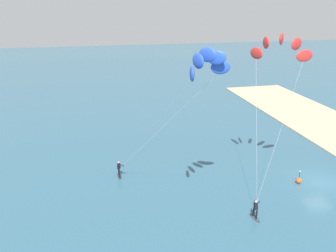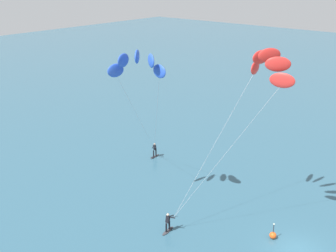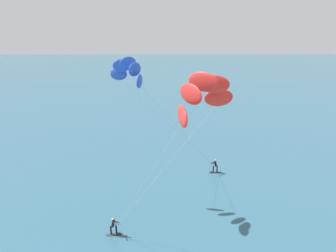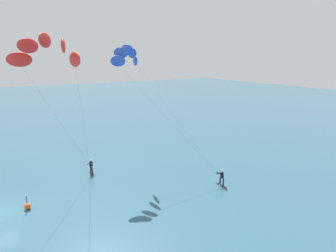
# 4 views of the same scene
# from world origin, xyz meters

# --- Properties ---
(kitesurfer_nearshore) EXTENTS (11.34, 8.67, 14.17)m
(kitesurfer_nearshore) POSITION_xyz_m (-2.68, 13.78, 12.45)
(kitesurfer_nearshore) COLOR #333338
(kitesurfer_nearshore) RESTS_ON ground
(kitesurfer_mid_water) EXTENTS (9.36, 7.40, 14.59)m
(kitesurfer_mid_water) POSITION_xyz_m (1.80, 4.94, 12.84)
(kitesurfer_mid_water) COLOR #333338
(kitesurfer_mid_water) RESTS_ON ground
(marker_buoy) EXTENTS (0.56, 0.56, 1.38)m
(marker_buoy) POSITION_xyz_m (0.28, 2.25, 0.30)
(marker_buoy) COLOR #EA5119
(marker_buoy) RESTS_ON ground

